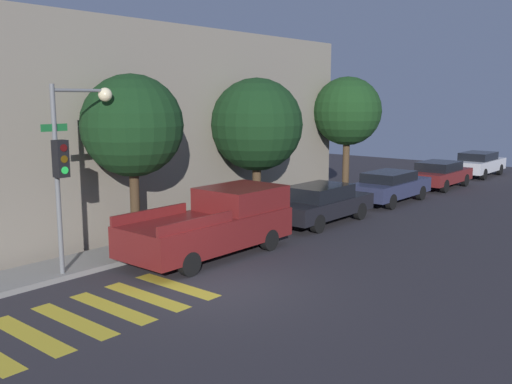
{
  "coord_description": "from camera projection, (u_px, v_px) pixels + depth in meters",
  "views": [
    {
      "loc": [
        -9.44,
        -9.19,
        4.5
      ],
      "look_at": [
        3.98,
        2.1,
        1.6
      ],
      "focal_mm": 40.0,
      "sensor_mm": 36.0,
      "label": 1
    }
  ],
  "objects": [
    {
      "name": "sedan_far_end",
      "position": [
        439.0,
        174.0,
        28.77
      ],
      "size": [
        4.29,
        1.89,
        1.33
      ],
      "color": "maroon",
      "rests_on": "ground"
    },
    {
      "name": "crosswalk",
      "position": [
        93.0,
        314.0,
        12.0
      ],
      "size": [
        5.16,
        2.6,
        0.0
      ],
      "color": "gold",
      "rests_on": "ground"
    },
    {
      "name": "sedan_tail_of_row",
      "position": [
        478.0,
        163.0,
        33.04
      ],
      "size": [
        4.46,
        1.8,
        1.4
      ],
      "color": "silver",
      "rests_on": "ground"
    },
    {
      "name": "tree_near_corner",
      "position": [
        132.0,
        126.0,
        16.44
      ],
      "size": [
        2.97,
        2.97,
        5.2
      ],
      "color": "#42301E",
      "rests_on": "ground"
    },
    {
      "name": "pickup_truck",
      "position": [
        216.0,
        223.0,
        16.51
      ],
      "size": [
        5.26,
        2.14,
        1.86
      ],
      "color": "maroon",
      "rests_on": "ground"
    },
    {
      "name": "tree_far_end",
      "position": [
        347.0,
        112.0,
        25.36
      ],
      "size": [
        3.04,
        3.04,
        5.44
      ],
      "color": "#4C3823",
      "rests_on": "ground"
    },
    {
      "name": "sedan_middle",
      "position": [
        390.0,
        186.0,
        24.73
      ],
      "size": [
        4.6,
        1.8,
        1.35
      ],
      "color": "#2D3351",
      "rests_on": "ground"
    },
    {
      "name": "ground_plane",
      "position": [
        216.0,
        287.0,
        13.7
      ],
      "size": [
        60.0,
        60.0,
        0.0
      ],
      "primitive_type": "plane",
      "color": "#2D2B30"
    },
    {
      "name": "sidewalk",
      "position": [
        115.0,
        255.0,
        16.24
      ],
      "size": [
        26.0,
        1.64,
        0.14
      ],
      "primitive_type": "cube",
      "color": "gray",
      "rests_on": "ground"
    },
    {
      "name": "sedan_near_corner",
      "position": [
        321.0,
        203.0,
        20.66
      ],
      "size": [
        4.54,
        1.84,
        1.4
      ],
      "color": "black",
      "rests_on": "ground"
    },
    {
      "name": "tree_midblock",
      "position": [
        257.0,
        125.0,
        20.68
      ],
      "size": [
        3.37,
        3.37,
        5.23
      ],
      "color": "#4C3823",
      "rests_on": "ground"
    },
    {
      "name": "traffic_light_pole",
      "position": [
        71.0,
        148.0,
        14.07
      ],
      "size": [
        2.03,
        0.56,
        4.83
      ],
      "color": "slate",
      "rests_on": "ground"
    },
    {
      "name": "building_row",
      "position": [
        31.0,
        131.0,
        18.37
      ],
      "size": [
        26.0,
        6.0,
        6.92
      ],
      "primitive_type": "cube",
      "color": "gray",
      "rests_on": "ground"
    }
  ]
}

